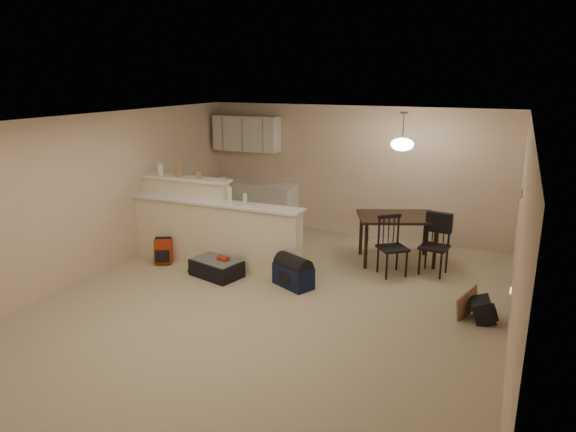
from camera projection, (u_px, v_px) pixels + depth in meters
The scene contains 19 objects.
room at pixel (273, 215), 6.81m from camera, with size 7.00×7.02×2.50m.
breakfast_bar at pixel (204, 227), 8.54m from camera, with size 3.08×0.58×1.39m.
upper_cabinets at pixel (246, 133), 10.43m from camera, with size 1.40×0.34×0.70m, color white.
kitchen_counter at pixel (253, 205), 10.62m from camera, with size 1.80×0.60×0.90m, color white.
thermostat at pixel (522, 193), 6.93m from camera, with size 0.02×0.12×0.12m, color beige.
jar at pixel (160, 169), 8.80m from camera, with size 0.10×0.10×0.20m, color silver.
cereal_box at pixel (178, 172), 8.65m from camera, with size 0.10×0.07×0.16m, color #AC7A58.
small_box at pixel (199, 175), 8.50m from camera, with size 0.08×0.06×0.12m, color #AC7A58.
bottle_a at pixel (230, 195), 8.09m from camera, with size 0.07×0.07×0.26m, color silver.
bottle_b at pixel (245, 199), 7.99m from camera, with size 0.06×0.06×0.18m, color silver.
dining_table at pixel (398, 221), 8.50m from camera, with size 1.51×1.29×0.80m.
pendant_lamp at pixel (402, 144), 8.16m from camera, with size 0.36×0.36×0.62m.
dining_chair_near at pixel (393, 246), 7.98m from camera, with size 0.41×0.39×0.94m, color black, non-canonical shape.
dining_chair_far at pixel (434, 245), 8.02m from camera, with size 0.41×0.39×0.95m, color black, non-canonical shape.
suitcase at pixel (217, 268), 8.02m from camera, with size 0.76×0.50×0.26m, color black.
red_backpack at pixel (163, 251), 8.55m from camera, with size 0.28×0.18×0.42m, color #AB2E13.
navy_duffel at pixel (293, 276), 7.63m from camera, with size 0.60×0.33×0.33m, color #101933.
black_daypack at pixel (483, 310), 6.54m from camera, with size 0.34×0.24×0.30m, color black.
cardboard_sheet at pixel (467, 304), 6.65m from camera, with size 0.47×0.02×0.36m, color #AC7A58.
Camera 1 is at (2.86, -5.92, 3.04)m, focal length 32.00 mm.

